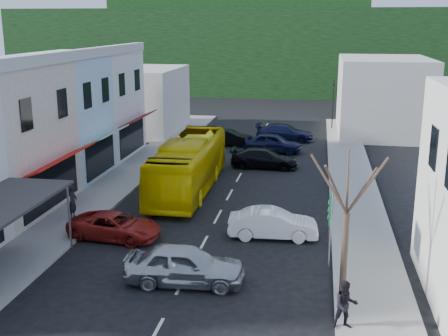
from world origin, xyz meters
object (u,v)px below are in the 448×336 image
at_px(car_red, 115,225).
at_px(direction_sign, 330,230).
at_px(car_silver, 185,267).
at_px(pedestrian_right, 346,305).
at_px(bus, 189,166).
at_px(car_white, 273,224).
at_px(pedestrian_left, 73,203).
at_px(street_tree, 347,214).
at_px(traffic_signal, 333,105).

distance_m(car_red, direction_sign, 10.38).
height_order(car_silver, pedestrian_right, pedestrian_right).
bearing_deg(bus, car_white, -51.25).
height_order(pedestrian_left, street_tree, street_tree).
xyz_separation_m(bus, car_white, (5.82, -7.03, -0.85)).
distance_m(car_white, car_red, 7.66).
distance_m(car_silver, street_tree, 6.74).
xyz_separation_m(bus, direction_sign, (8.44, -10.28, 0.23)).
height_order(car_white, street_tree, street_tree).
height_order(bus, street_tree, street_tree).
relative_size(car_silver, direction_sign, 1.24).
height_order(car_red, traffic_signal, traffic_signal).
xyz_separation_m(direction_sign, traffic_signal, (0.69, 32.66, 0.63)).
bearing_deg(pedestrian_right, car_silver, 143.93).
xyz_separation_m(car_white, car_red, (-7.53, -1.37, 0.00)).
bearing_deg(street_tree, pedestrian_right, -90.00).
bearing_deg(traffic_signal, car_white, 77.65).
bearing_deg(direction_sign, bus, 135.02).
bearing_deg(traffic_signal, pedestrian_left, 58.30).
relative_size(car_white, street_tree, 0.65).
bearing_deg(car_red, car_silver, -126.34).
height_order(car_silver, car_white, same).
relative_size(street_tree, traffic_signal, 1.42).
relative_size(car_red, street_tree, 0.68).
bearing_deg(car_silver, pedestrian_left, 47.59).
relative_size(direction_sign, street_tree, 0.52).
xyz_separation_m(car_white, pedestrian_right, (3.12, -8.18, 0.30)).
bearing_deg(street_tree, car_red, 157.54).
relative_size(car_red, pedestrian_right, 2.71).
distance_m(car_white, street_tree, 7.09).
relative_size(pedestrian_left, street_tree, 0.25).
xyz_separation_m(car_white, traffic_signal, (3.30, 29.41, 1.70)).
xyz_separation_m(pedestrian_left, pedestrian_right, (13.70, -8.81, 0.00)).
bearing_deg(direction_sign, pedestrian_left, 169.27).
distance_m(direction_sign, traffic_signal, 32.67).
distance_m(pedestrian_left, street_tree, 15.31).
distance_m(car_red, pedestrian_right, 12.65).
height_order(bus, car_white, bus).
bearing_deg(direction_sign, traffic_signal, 94.46).
relative_size(bus, car_silver, 2.64).
bearing_deg(pedestrian_left, street_tree, -119.37).
bearing_deg(street_tree, car_white, 118.39).
bearing_deg(car_silver, street_tree, -94.88).
distance_m(car_white, traffic_signal, 29.64).
xyz_separation_m(car_silver, pedestrian_left, (-7.52, 6.19, 0.30)).
distance_m(car_silver, pedestrian_right, 6.72).
bearing_deg(traffic_signal, street_tree, 83.76).
bearing_deg(car_white, car_red, 96.37).
bearing_deg(car_red, street_tree, -105.65).
distance_m(pedestrian_right, street_tree, 3.40).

